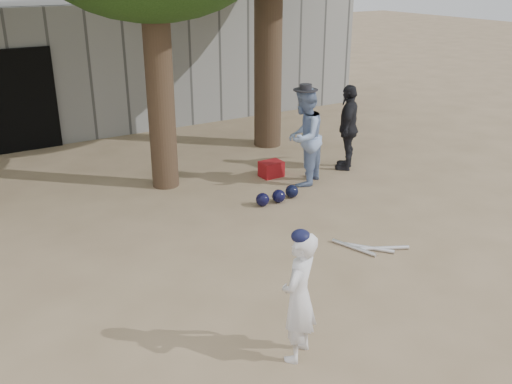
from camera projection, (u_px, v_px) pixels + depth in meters
ground at (257, 299)px, 6.96m from camera, size 70.00×70.00×0.00m
boy_player at (299, 297)px, 5.70m from camera, size 0.62×0.57×1.42m
spectator_blue at (304, 137)px, 10.34m from camera, size 1.10×1.05×1.79m
spectator_dark at (348, 127)px, 11.17m from camera, size 1.00×0.97×1.68m
red_bag at (271, 169)px, 10.96m from camera, size 0.42×0.33×0.30m
back_building at (46, 62)px, 14.59m from camera, size 16.00×5.24×3.00m
helmet_row at (278, 196)px, 9.79m from camera, size 0.87×0.30×0.23m
bat_pile at (369, 248)px, 8.17m from camera, size 0.83×0.78×0.06m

